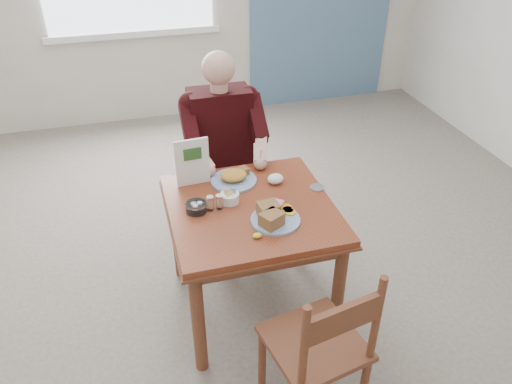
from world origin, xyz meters
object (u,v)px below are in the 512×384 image
object	(u,v)px
table	(251,222)
far_plate	(234,177)
chair_near	(320,348)
diner	(223,139)
chair_far	(222,176)
near_plate	(273,216)

from	to	relation	value
table	far_plate	size ratio (longest dim) A/B	2.61
table	far_plate	world-z (taller)	far_plate
chair_near	diner	distance (m)	1.56
table	chair_far	size ratio (longest dim) A/B	0.97
chair_near	diner	size ratio (longest dim) A/B	0.69
near_plate	far_plate	xyz separation A→B (m)	(-0.10, 0.44, -0.00)
chair_far	chair_near	xyz separation A→B (m)	(0.11, -1.61, 0.00)
chair_far	far_plate	bearing A→B (deg)	-93.15
near_plate	far_plate	bearing A→B (deg)	103.06
near_plate	far_plate	world-z (taller)	near_plate
near_plate	chair_near	bearing A→B (deg)	-87.11
chair_near	near_plate	xyz separation A→B (m)	(-0.03, 0.64, 0.30)
chair_near	far_plate	xyz separation A→B (m)	(-0.14, 1.08, 0.30)
chair_far	near_plate	bearing A→B (deg)	-85.59
chair_far	chair_near	world-z (taller)	same
table	near_plate	xyz separation A→B (m)	(0.07, -0.17, 0.14)
diner	far_plate	xyz separation A→B (m)	(-0.03, -0.43, -0.03)
diner	far_plate	world-z (taller)	diner
chair_far	near_plate	xyz separation A→B (m)	(0.07, -0.97, 0.30)
chair_far	near_plate	size ratio (longest dim) A/B	2.79
far_plate	chair_far	bearing A→B (deg)	86.85
chair_far	chair_near	distance (m)	1.61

